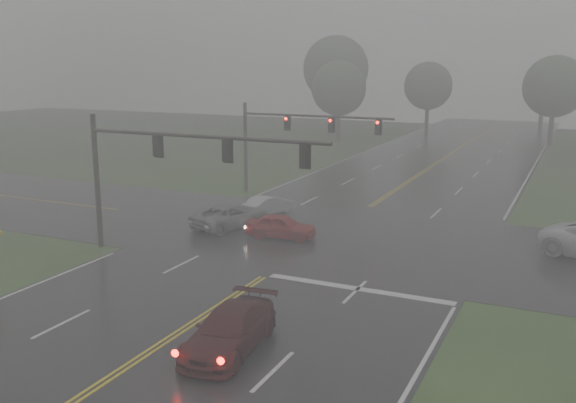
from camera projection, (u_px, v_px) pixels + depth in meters
The scene contains 14 objects.
main_road at pixel (313, 244), 34.95m from camera, with size 18.00×160.00×0.02m, color black.
cross_street at pixel (327, 236), 36.71m from camera, with size 120.00×14.00×0.02m, color black.
stop_bar at pixel (358, 289), 28.13m from camera, with size 8.50×0.50×0.01m, color silver.
sedan_maroon at pixel (230, 350), 22.25m from camera, with size 2.04×5.02×1.46m, color #370A0D.
sedan_red at pixel (281, 238), 36.20m from camera, with size 1.60×3.97×1.35m, color #9C0E12.
sedan_silver at pixel (269, 215), 41.68m from camera, with size 1.32×3.78×1.25m, color #A0A2A8.
car_grey at pixel (232, 228), 38.47m from camera, with size 2.36×5.11×1.42m, color slate.
signal_gantry_near at pixel (160, 159), 31.75m from camera, with size 13.37×0.31×7.13m.
signal_gantry_far at pixel (288, 132), 46.44m from camera, with size 11.55×0.34×6.74m.
tree_nw_a at pixel (339, 88), 77.52m from camera, with size 6.65×6.65×9.76m.
tree_ne_a at pixel (555, 87), 73.12m from camera, with size 7.06×7.06×10.38m.
tree_n_mid at pixel (428, 86), 87.37m from camera, with size 6.53×6.53×9.59m.
tree_nw_b at pixel (336, 69), 86.71m from camera, with size 8.90×8.90×13.07m.
tree_n_far at pixel (543, 90), 91.51m from camera, with size 5.78×5.78×8.50m.
Camera 1 is at (12.98, -11.03, 9.87)m, focal length 40.00 mm.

